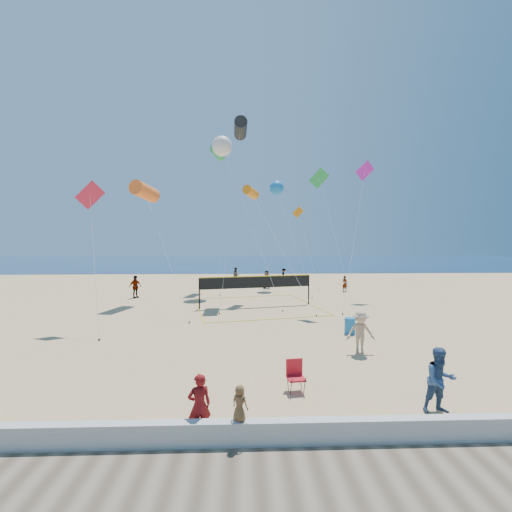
{
  "coord_description": "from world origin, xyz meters",
  "views": [
    {
      "loc": [
        -1.28,
        -11.11,
        5.05
      ],
      "look_at": [
        -0.82,
        2.0,
        4.36
      ],
      "focal_mm": 24.0,
      "sensor_mm": 36.0,
      "label": 1
    }
  ],
  "objects_px": {
    "woman": "(199,406)",
    "trash_barrel": "(350,326)",
    "volleyball_net": "(256,286)",
    "camp_chair": "(295,373)"
  },
  "relations": [
    {
      "from": "volleyball_net",
      "to": "trash_barrel",
      "type": "bearing_deg",
      "value": -69.25
    },
    {
      "from": "woman",
      "to": "trash_barrel",
      "type": "bearing_deg",
      "value": -145.34
    },
    {
      "from": "woman",
      "to": "camp_chair",
      "type": "bearing_deg",
      "value": -157.23
    },
    {
      "from": "volleyball_net",
      "to": "woman",
      "type": "bearing_deg",
      "value": -108.74
    },
    {
      "from": "woman",
      "to": "volleyball_net",
      "type": "xyz_separation_m",
      "value": [
        2.03,
        16.55,
        0.73
      ]
    },
    {
      "from": "woman",
      "to": "trash_barrel",
      "type": "height_order",
      "value": "woman"
    },
    {
      "from": "woman",
      "to": "trash_barrel",
      "type": "distance_m",
      "value": 11.38
    },
    {
      "from": "woman",
      "to": "camp_chair",
      "type": "relative_size",
      "value": 1.42
    },
    {
      "from": "trash_barrel",
      "to": "volleyball_net",
      "type": "height_order",
      "value": "volleyball_net"
    },
    {
      "from": "camp_chair",
      "to": "trash_barrel",
      "type": "xyz_separation_m",
      "value": [
        3.91,
        6.65,
        -0.16
      ]
    }
  ]
}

